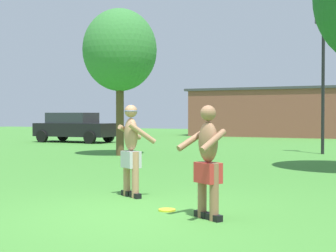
{
  "coord_description": "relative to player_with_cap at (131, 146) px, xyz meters",
  "views": [
    {
      "loc": [
        3.44,
        -6.21,
        1.48
      ],
      "look_at": [
        0.1,
        0.95,
        1.3
      ],
      "focal_mm": 52.06,
      "sensor_mm": 36.0,
      "label": 1
    }
  ],
  "objects": [
    {
      "name": "player_with_cap",
      "position": [
        0.0,
        0.0,
        0.0
      ],
      "size": [
        0.72,
        0.74,
        1.67
      ],
      "color": "black",
      "rests_on": "ground_plane"
    },
    {
      "name": "player_in_red",
      "position": [
        1.9,
        -1.17,
        -0.06
      ],
      "size": [
        0.7,
        0.77,
        1.61
      ],
      "color": "black",
      "rests_on": "ground_plane"
    },
    {
      "name": "ground_plane",
      "position": [
        0.85,
        -1.42,
        -0.91
      ],
      "size": [
        80.0,
        80.0,
        0.0
      ],
      "primitive_type": "plane",
      "color": "#428433"
    },
    {
      "name": "frisbee",
      "position": [
        1.12,
        -0.88,
        -0.9
      ],
      "size": [
        0.27,
        0.27,
        0.03
      ],
      "primitive_type": "cylinder",
      "color": "yellow",
      "rests_on": "ground_plane"
    },
    {
      "name": "lamp_post",
      "position": [
        1.84,
        11.33,
        2.26
      ],
      "size": [
        0.6,
        0.24,
        5.09
      ],
      "color": "black",
      "rests_on": "ground_plane"
    },
    {
      "name": "outbuilding_behind_lot",
      "position": [
        -1.86,
        25.75,
        0.73
      ],
      "size": [
        14.19,
        4.83,
        3.27
      ],
      "color": "brown",
      "rests_on": "ground_plane"
    },
    {
      "name": "tree_behind_players",
      "position": [
        -4.73,
        7.57,
        2.87
      ],
      "size": [
        2.67,
        2.67,
        5.29
      ],
      "color": "brown",
      "rests_on": "ground_plane"
    },
    {
      "name": "car_black_mid_lot",
      "position": [
        -11.28,
        13.87,
        -0.09
      ],
      "size": [
        4.32,
        2.06,
        1.58
      ],
      "color": "black",
      "rests_on": "ground_plane"
    }
  ]
}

